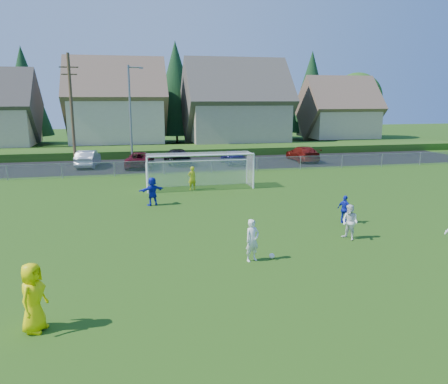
{
  "coord_description": "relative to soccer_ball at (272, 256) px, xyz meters",
  "views": [
    {
      "loc": [
        -4.8,
        -13.85,
        6.26
      ],
      "look_at": [
        0.0,
        8.0,
        1.4
      ],
      "focal_mm": 35.0,
      "sensor_mm": 36.0,
      "label": 1
    }
  ],
  "objects": [
    {
      "name": "grass_embankment",
      "position": [
        -0.56,
        33.29,
        0.29
      ],
      "size": [
        70.0,
        6.0,
        0.8
      ],
      "primitive_type": "cube",
      "color": "#1E420F",
      "rests_on": "ground"
    },
    {
      "name": "asphalt_lot",
      "position": [
        -0.56,
        25.79,
        -0.1
      ],
      "size": [
        60.0,
        60.0,
        0.0
      ],
      "primitive_type": "plane",
      "color": "black",
      "rests_on": "ground"
    },
    {
      "name": "soccer_ball",
      "position": [
        0.0,
        0.0,
        0.0
      ],
      "size": [
        0.22,
        0.22,
        0.22
      ],
      "primitive_type": "sphere",
      "color": "white",
      "rests_on": "ground"
    },
    {
      "name": "player_blue_a",
      "position": [
        5.19,
        3.96,
        0.61
      ],
      "size": [
        0.71,
        0.91,
        1.44
      ],
      "primitive_type": "imported",
      "rotation": [
        0.0,
        0.0,
        2.06
      ],
      "color": "#1322B9",
      "rests_on": "ground"
    },
    {
      "name": "player_white_b",
      "position": [
        4.17,
        1.56,
        0.69
      ],
      "size": [
        0.89,
        0.96,
        1.59
      ],
      "primitive_type": "imported",
      "rotation": [
        0.0,
        0.0,
        -1.1
      ],
      "color": "white",
      "rests_on": "ground"
    },
    {
      "name": "player_white_a",
      "position": [
        -0.83,
        -0.04,
        0.73
      ],
      "size": [
        0.71,
        0.6,
        1.67
      ],
      "primitive_type": "imported",
      "rotation": [
        0.0,
        0.0,
        0.38
      ],
      "color": "white",
      "rests_on": "ground"
    },
    {
      "name": "soccer_goal",
      "position": [
        -0.56,
        14.34,
        1.52
      ],
      "size": [
        7.42,
        1.9,
        2.5
      ],
      "color": "white",
      "rests_on": "ground"
    },
    {
      "name": "car_d",
      "position": [
        -0.86,
        25.97,
        0.62
      ],
      "size": [
        2.3,
        5.13,
        1.46
      ],
      "primitive_type": "imported",
      "rotation": [
        0.0,
        0.0,
        3.19
      ],
      "color": "black",
      "rests_on": "ground"
    },
    {
      "name": "utility_pole",
      "position": [
        -10.06,
        25.29,
        5.04
      ],
      "size": [
        1.6,
        0.26,
        10.0
      ],
      "color": "#473321",
      "rests_on": "ground"
    },
    {
      "name": "houses_row",
      "position": [
        1.42,
        40.75,
        7.22
      ],
      "size": [
        53.9,
        11.45,
        13.27
      ],
      "color": "tan",
      "rests_on": "ground"
    },
    {
      "name": "car_e",
      "position": [
        4.37,
        24.68,
        0.59
      ],
      "size": [
        1.88,
        4.21,
        1.41
      ],
      "primitive_type": "imported",
      "rotation": [
        0.0,
        0.0,
        3.2
      ],
      "color": "#16184F",
      "rests_on": "ground"
    },
    {
      "name": "tree_row",
      "position": [
        0.49,
        47.02,
        6.8
      ],
      "size": [
        65.98,
        12.36,
        13.8
      ],
      "color": "#382616",
      "rests_on": "ground"
    },
    {
      "name": "car_c",
      "position": [
        -4.38,
        24.77,
        0.59
      ],
      "size": [
        2.94,
        5.31,
        1.41
      ],
      "primitive_type": "imported",
      "rotation": [
        0.0,
        0.0,
        3.02
      ],
      "color": "#4C0813",
      "rests_on": "ground"
    },
    {
      "name": "player_blue_b",
      "position": [
        -4.1,
        9.9,
        0.73
      ],
      "size": [
        1.64,
        1.02,
        1.69
      ],
      "primitive_type": "imported",
      "rotation": [
        0.0,
        0.0,
        3.51
      ],
      "color": "#1322B9",
      "rests_on": "ground"
    },
    {
      "name": "referee",
      "position": [
        -8.06,
        -3.81,
        0.87
      ],
      "size": [
        0.92,
        1.11,
        1.96
      ],
      "primitive_type": "imported",
      "rotation": [
        0.0,
        0.0,
        1.2
      ],
      "color": "#FCED05",
      "rests_on": "ground"
    },
    {
      "name": "chainlink_fence",
      "position": [
        -0.56,
        20.29,
        0.52
      ],
      "size": [
        52.06,
        0.06,
        1.2
      ],
      "color": "gray",
      "rests_on": "ground"
    },
    {
      "name": "car_b",
      "position": [
        -9.05,
        26.04,
        0.65
      ],
      "size": [
        2.06,
        4.78,
        1.53
      ],
      "primitive_type": "imported",
      "rotation": [
        0.0,
        0.0,
        3.05
      ],
      "color": "#BEBEBE",
      "rests_on": "ground"
    },
    {
      "name": "ground",
      "position": [
        -0.56,
        -1.71,
        -0.11
      ],
      "size": [
        160.0,
        160.0,
        0.0
      ],
      "primitive_type": "plane",
      "color": "#193D0C",
      "rests_on": "ground"
    },
    {
      "name": "goalkeeper",
      "position": [
        -1.17,
        13.79,
        0.71
      ],
      "size": [
        0.68,
        0.55,
        1.63
      ],
      "primitive_type": "imported",
      "rotation": [
        0.0,
        0.0,
        3.44
      ],
      "color": "yellow",
      "rests_on": "ground"
    },
    {
      "name": "streetlight",
      "position": [
        -5.0,
        24.29,
        4.73
      ],
      "size": [
        1.38,
        0.18,
        9.0
      ],
      "color": "slate",
      "rests_on": "ground"
    },
    {
      "name": "car_g",
      "position": [
        11.69,
        25.25,
        0.63
      ],
      "size": [
        2.09,
        5.1,
        1.48
      ],
      "primitive_type": "imported",
      "rotation": [
        0.0,
        0.0,
        3.14
      ],
      "color": "#67110B",
      "rests_on": "ground"
    }
  ]
}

